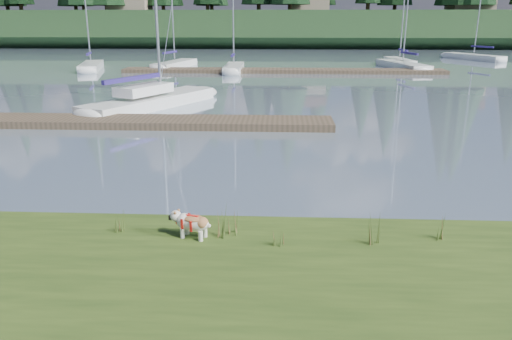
{
  "coord_description": "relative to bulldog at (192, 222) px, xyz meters",
  "views": [
    {
      "loc": [
        1.85,
        -11.12,
        4.31
      ],
      "look_at": [
        1.32,
        -0.5,
        1.05
      ],
      "focal_mm": 35.0,
      "sensor_mm": 36.0,
      "label": 1
    }
  ],
  "objects": [
    {
      "name": "mud_lip",
      "position": [
        -0.23,
        0.99,
        -0.59
      ],
      "size": [
        60.0,
        0.5,
        0.14
      ],
      "primitive_type": "cube",
      "color": "#33281C",
      "rests_on": "ground"
    },
    {
      "name": "weed_5",
      "position": [
        4.58,
        0.15,
        -0.1
      ],
      "size": [
        0.17,
        0.14,
        0.5
      ],
      "color": "#475B23",
      "rests_on": "bank"
    },
    {
      "name": "sailboat_bg_0",
      "position": [
        -14.82,
        34.81,
        -0.33
      ],
      "size": [
        3.31,
        7.67,
        10.98
      ],
      "rotation": [
        0.0,
        0.0,
        1.82
      ],
      "color": "white",
      "rests_on": "ground"
    },
    {
      "name": "ground",
      "position": [
        -0.23,
        32.59,
        -0.66
      ],
      "size": [
        200.0,
        200.0,
        0.0
      ],
      "primitive_type": "plane",
      "color": "#7C8EA0",
      "rests_on": "ground"
    },
    {
      "name": "sailboat_bg_3",
      "position": [
        12.04,
        37.03,
        -0.33
      ],
      "size": [
        3.53,
        8.8,
        12.61
      ],
      "rotation": [
        0.0,
        0.0,
        1.79
      ],
      "color": "white",
      "rests_on": "ground"
    },
    {
      "name": "weed_3",
      "position": [
        -1.45,
        0.18,
        -0.11
      ],
      "size": [
        0.17,
        0.14,
        0.46
      ],
      "color": "#475B23",
      "rests_on": "bank"
    },
    {
      "name": "weed_0",
      "position": [
        0.55,
        0.03,
        -0.02
      ],
      "size": [
        0.17,
        0.14,
        0.67
      ],
      "color": "#475B23",
      "rests_on": "bank"
    },
    {
      "name": "sailboat_bg_2",
      "position": [
        -2.29,
        33.72,
        -0.32
      ],
      "size": [
        1.45,
        6.81,
        10.33
      ],
      "rotation": [
        0.0,
        0.0,
        1.59
      ],
      "color": "white",
      "rests_on": "ground"
    },
    {
      "name": "sailboat_main",
      "position": [
        -4.5,
        16.48,
        -0.24
      ],
      "size": [
        5.83,
        9.05,
        13.26
      ],
      "rotation": [
        0.0,
        0.0,
        1.1
      ],
      "color": "white",
      "rests_on": "ground"
    },
    {
      "name": "sailboat_bg_1",
      "position": [
        -7.7,
        36.89,
        -0.33
      ],
      "size": [
        3.13,
        7.83,
        11.5
      ],
      "rotation": [
        0.0,
        0.0,
        1.35
      ],
      "color": "white",
      "rests_on": "ground"
    },
    {
      "name": "weed_1",
      "position": [
        0.74,
        0.17,
        -0.1
      ],
      "size": [
        0.17,
        0.14,
        0.49
      ],
      "color": "#475B23",
      "rests_on": "bank"
    },
    {
      "name": "bulldog",
      "position": [
        0.0,
        0.0,
        0.0
      ],
      "size": [
        0.83,
        0.48,
        0.49
      ],
      "rotation": [
        0.0,
        0.0,
        2.85
      ],
      "color": "silver",
      "rests_on": "bank"
    },
    {
      "name": "ridge",
      "position": [
        -0.23,
        75.59,
        1.84
      ],
      "size": [
        200.0,
        20.0,
        5.0
      ],
      "primitive_type": "cube",
      "color": "#1A3118",
      "rests_on": "ground"
    },
    {
      "name": "dock_far",
      "position": [
        1.77,
        32.59,
        -0.51
      ],
      "size": [
        26.0,
        2.2,
        0.3
      ],
      "primitive_type": "cube",
      "color": "#4C3D2C",
      "rests_on": "ground"
    },
    {
      "name": "weed_4",
      "position": [
        1.61,
        -0.25,
        -0.12
      ],
      "size": [
        0.17,
        0.14,
        0.44
      ],
      "color": "#475B23",
      "rests_on": "bank"
    },
    {
      "name": "dock_near",
      "position": [
        -4.23,
        11.59,
        -0.51
      ],
      "size": [
        16.0,
        2.0,
        0.3
      ],
      "primitive_type": "cube",
      "color": "#4C3D2C",
      "rests_on": "ground"
    },
    {
      "name": "sailboat_bg_5",
      "position": [
        21.59,
        46.98,
        -0.34
      ],
      "size": [
        5.08,
        7.82,
        11.43
      ],
      "rotation": [
        0.0,
        0.0,
        2.05
      ],
      "color": "white",
      "rests_on": "ground"
    },
    {
      "name": "sailboat_bg_4",
      "position": [
        12.75,
        40.8,
        -0.33
      ],
      "size": [
        1.96,
        6.78,
        10.0
      ],
      "rotation": [
        0.0,
        0.0,
        1.67
      ],
      "color": "white",
      "rests_on": "ground"
    },
    {
      "name": "weed_2",
      "position": [
        3.35,
        -0.12,
        -0.06
      ],
      "size": [
        0.17,
        0.14,
        0.6
      ],
      "color": "#475B23",
      "rests_on": "bank"
    }
  ]
}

